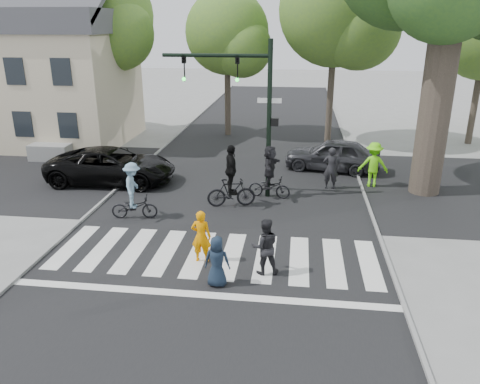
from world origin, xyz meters
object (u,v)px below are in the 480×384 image
at_px(pedestrian_adult, 265,246).
at_px(cyclist_mid, 231,182).
at_px(cyclist_left, 133,195).
at_px(pedestrian_woman, 201,236).
at_px(cyclist_right, 270,175).
at_px(car_grey, 332,155).
at_px(traffic_signal, 247,97).
at_px(car_suv, 112,166).
at_px(pedestrian_child, 217,261).

height_order(pedestrian_adult, cyclist_mid, cyclist_mid).
bearing_deg(cyclist_left, pedestrian_adult, -33.99).
relative_size(pedestrian_woman, cyclist_right, 0.75).
xyz_separation_m(pedestrian_woman, car_grey, (4.25, 9.55, -0.05)).
bearing_deg(car_grey, cyclist_right, -22.75).
xyz_separation_m(pedestrian_adult, car_grey, (2.39, 9.99, -0.06)).
bearing_deg(pedestrian_adult, traffic_signal, -91.76).
relative_size(pedestrian_woman, car_suv, 0.29).
relative_size(traffic_signal, pedestrian_adult, 3.72).
bearing_deg(pedestrian_child, cyclist_right, -97.05).
bearing_deg(pedestrian_adult, pedestrian_child, 21.27).
xyz_separation_m(traffic_signal, cyclist_mid, (-0.43, -1.23, -2.93)).
bearing_deg(pedestrian_adult, cyclist_mid, -84.31).
bearing_deg(car_suv, cyclist_right, -100.11).
xyz_separation_m(cyclist_left, car_grey, (7.24, 6.72, -0.14)).
height_order(traffic_signal, pedestrian_woman, traffic_signal).
bearing_deg(cyclist_right, cyclist_mid, -140.39).
relative_size(cyclist_right, car_grey, 0.48).
relative_size(pedestrian_child, car_suv, 0.26).
relative_size(traffic_signal, cyclist_mid, 2.54).
relative_size(cyclist_mid, cyclist_right, 1.13).
height_order(pedestrian_child, car_suv, car_suv).
bearing_deg(cyclist_mid, pedestrian_child, -85.51).
height_order(cyclist_left, cyclist_mid, cyclist_mid).
bearing_deg(car_grey, traffic_signal, -31.72).
height_order(cyclist_left, car_grey, cyclist_left).
relative_size(cyclist_left, cyclist_right, 0.97).
bearing_deg(cyclist_left, cyclist_right, 30.57).
distance_m(cyclist_left, car_grey, 9.88).
bearing_deg(cyclist_mid, pedestrian_adult, -71.46).
bearing_deg(cyclist_right, cyclist_left, -149.43).
relative_size(cyclist_mid, car_suv, 0.44).
bearing_deg(pedestrian_woman, pedestrian_adult, 169.72).
bearing_deg(car_suv, pedestrian_adult, -136.24).
height_order(traffic_signal, pedestrian_adult, traffic_signal).
xyz_separation_m(traffic_signal, pedestrian_child, (0.01, -6.87, -3.20)).
height_order(traffic_signal, pedestrian_child, traffic_signal).
xyz_separation_m(cyclist_right, car_grey, (2.66, 4.02, -0.19)).
bearing_deg(pedestrian_child, pedestrian_woman, -60.93).
xyz_separation_m(cyclist_left, car_suv, (-2.28, 3.69, -0.13)).
distance_m(traffic_signal, car_grey, 6.18).
relative_size(pedestrian_adult, cyclist_right, 0.77).
bearing_deg(cyclist_right, car_suv, 171.82).
distance_m(traffic_signal, car_suv, 6.77).
bearing_deg(cyclist_mid, cyclist_left, -153.86).
height_order(pedestrian_adult, car_suv, pedestrian_adult).
bearing_deg(pedestrian_child, pedestrian_adult, -145.24).
distance_m(pedestrian_woman, car_grey, 10.45).
xyz_separation_m(pedestrian_adult, cyclist_left, (-4.84, 3.26, 0.08)).
bearing_deg(cyclist_right, pedestrian_child, -97.69).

